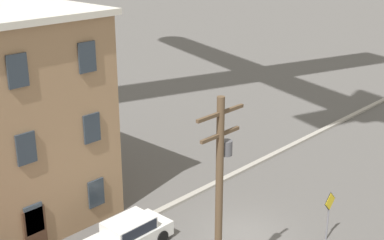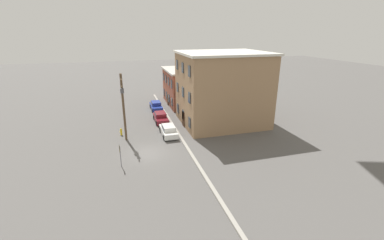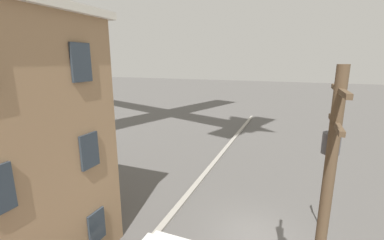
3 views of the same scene
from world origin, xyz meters
TOP-DOWN VIEW (x-y plane):
  - ground_plane at (0.00, 0.00)m, footprint 200.00×200.00m
  - kerb_strip at (0.00, 4.50)m, footprint 56.00×0.36m
  - caution_sign at (2.26, -3.14)m, footprint 0.94×0.08m
  - utility_pole at (-4.71, -2.35)m, footprint 2.40×0.44m

SIDE VIEW (x-z plane):
  - ground_plane at x=0.00m, z-range 0.00..0.00m
  - kerb_strip at x=0.00m, z-range 0.00..0.16m
  - caution_sign at x=2.26m, z-range 0.41..2.91m
  - utility_pole at x=-4.71m, z-range 0.53..9.01m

